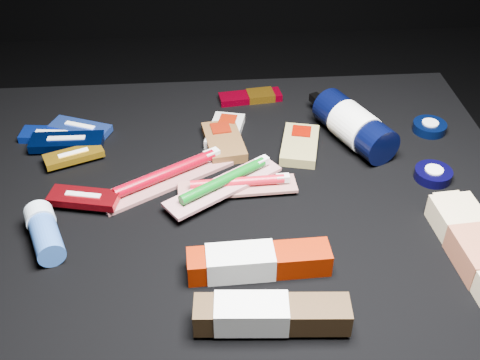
{
  "coord_description": "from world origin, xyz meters",
  "views": [
    {
      "loc": [
        -0.04,
        -0.77,
        1.04
      ],
      "look_at": [
        0.01,
        0.01,
        0.42
      ],
      "focal_mm": 45.0,
      "sensor_mm": 36.0,
      "label": 1
    }
  ],
  "objects": [
    {
      "name": "cloth_table",
      "position": [
        0.0,
        0.0,
        0.2
      ],
      "size": [
        0.98,
        0.78,
        0.4
      ],
      "primitive_type": "cube",
      "color": "black",
      "rests_on": "ground"
    },
    {
      "name": "ground",
      "position": [
        0.0,
        0.0,
        0.0
      ],
      "size": [
        3.0,
        3.0,
        0.0
      ],
      "primitive_type": "plane",
      "color": "black",
      "rests_on": "ground"
    },
    {
      "name": "luna_bar_3",
      "position": [
        -0.27,
        0.11,
        0.41
      ],
      "size": [
        0.11,
        0.07,
        0.01
      ],
      "rotation": [
        0.0,
        0.0,
        0.39
      ],
      "color": "#BF8716",
      "rests_on": "cloth_table"
    },
    {
      "name": "luna_bar_1",
      "position": [
        -0.28,
        0.2,
        0.41
      ],
      "size": [
        0.12,
        0.08,
        0.02
      ],
      "rotation": [
        0.0,
        0.0,
        -0.39
      ],
      "color": "blue",
      "rests_on": "cloth_table"
    },
    {
      "name": "luna_bar_4",
      "position": [
        -0.24,
        -0.01,
        0.42
      ],
      "size": [
        0.12,
        0.07,
        0.01
      ],
      "rotation": [
        0.0,
        0.0,
        -0.22
      ],
      "color": "maroon",
      "rests_on": "cloth_table"
    },
    {
      "name": "toothpaste_carton_green",
      "position": [
        0.03,
        -0.28,
        0.42
      ],
      "size": [
        0.2,
        0.06,
        0.04
      ],
      "rotation": [
        0.0,
        0.0,
        -0.07
      ],
      "color": "#352312",
      "rests_on": "cloth_table"
    },
    {
      "name": "lotion_bottle",
      "position": [
        0.23,
        0.14,
        0.43
      ],
      "size": [
        0.13,
        0.22,
        0.07
      ],
      "rotation": [
        0.0,
        0.0,
        0.42
      ],
      "color": "black",
      "rests_on": "cloth_table"
    },
    {
      "name": "toothpaste_carton_red",
      "position": [
        0.02,
        -0.18,
        0.42
      ],
      "size": [
        0.2,
        0.05,
        0.04
      ],
      "rotation": [
        0.0,
        0.0,
        0.03
      ],
      "color": "#781500",
      "rests_on": "cloth_table"
    },
    {
      "name": "clif_bar_2",
      "position": [
        0.13,
        0.12,
        0.41
      ],
      "size": [
        0.09,
        0.13,
        0.02
      ],
      "rotation": [
        0.0,
        0.0,
        -0.23
      ],
      "color": "olive",
      "rests_on": "cloth_table"
    },
    {
      "name": "luna_bar_2",
      "position": [
        -0.29,
        0.16,
        0.41
      ],
      "size": [
        0.13,
        0.05,
        0.02
      ],
      "rotation": [
        0.0,
        0.0,
        -0.01
      ],
      "color": "#020D31",
      "rests_on": "cloth_table"
    },
    {
      "name": "deodorant_stick",
      "position": [
        -0.29,
        -0.1,
        0.42
      ],
      "size": [
        0.08,
        0.12,
        0.04
      ],
      "rotation": [
        0.0,
        0.0,
        0.37
      ],
      "color": "#2C56A5",
      "rests_on": "cloth_table"
    },
    {
      "name": "toothbrush_pack_1",
      "position": [
        0.01,
        0.0,
        0.41
      ],
      "size": [
        0.2,
        0.05,
        0.02
      ],
      "rotation": [
        0.0,
        0.0,
        0.04
      ],
      "color": "#B2A8A5",
      "rests_on": "cloth_table"
    },
    {
      "name": "clif_bar_0",
      "position": [
        -0.01,
        0.14,
        0.41
      ],
      "size": [
        0.08,
        0.13,
        0.02
      ],
      "rotation": [
        0.0,
        0.0,
        0.14
      ],
      "color": "brown",
      "rests_on": "cloth_table"
    },
    {
      "name": "bodywash_bottle",
      "position": [
        0.35,
        -0.17,
        0.42
      ],
      "size": [
        0.08,
        0.21,
        0.04
      ],
      "rotation": [
        0.0,
        0.0,
        0.08
      ],
      "color": "beige",
      "rests_on": "cloth_table"
    },
    {
      "name": "cream_tin_upper",
      "position": [
        0.39,
        0.16,
        0.41
      ],
      "size": [
        0.06,
        0.06,
        0.02
      ],
      "rotation": [
        0.0,
        0.0,
        -0.17
      ],
      "color": "black",
      "rests_on": "cloth_table"
    },
    {
      "name": "luna_bar_0",
      "position": [
        -0.33,
        0.19,
        0.41
      ],
      "size": [
        0.12,
        0.06,
        0.02
      ],
      "rotation": [
        0.0,
        0.0,
        -0.12
      ],
      "color": "#0C29A2",
      "rests_on": "cloth_table"
    },
    {
      "name": "clif_bar_1",
      "position": [
        0.0,
        0.18,
        0.41
      ],
      "size": [
        0.08,
        0.12,
        0.02
      ],
      "rotation": [
        0.0,
        0.0,
        -0.25
      ],
      "color": "#ABAAA4",
      "rests_on": "cloth_table"
    },
    {
      "name": "cream_tin_lower",
      "position": [
        0.35,
        0.02,
        0.41
      ],
      "size": [
        0.06,
        0.06,
        0.02
      ],
      "rotation": [
        0.0,
        0.0,
        0.25
      ],
      "color": "black",
      "rests_on": "cloth_table"
    },
    {
      "name": "power_bar",
      "position": [
        0.07,
        0.3,
        0.41
      ],
      "size": [
        0.13,
        0.05,
        0.02
      ],
      "rotation": [
        0.0,
        0.0,
        0.12
      ],
      "color": "maroon",
      "rests_on": "cloth_table"
    },
    {
      "name": "toothbrush_pack_0",
      "position": [
        -0.11,
        0.04,
        0.41
      ],
      "size": [
        0.24,
        0.17,
        0.03
      ],
      "rotation": [
        0.0,
        0.0,
        0.54
      ],
      "color": "#ACA6A2",
      "rests_on": "cloth_table"
    },
    {
      "name": "toothbrush_pack_2",
      "position": [
        -0.01,
        0.0,
        0.42
      ],
      "size": [
        0.2,
        0.16,
        0.02
      ],
      "rotation": [
        0.0,
        0.0,
        0.59
      ],
      "color": "beige",
      "rests_on": "cloth_table"
    }
  ]
}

